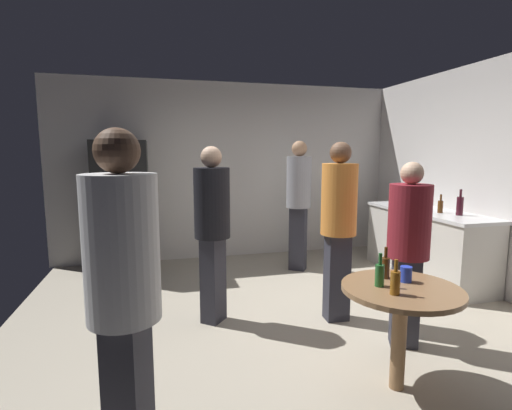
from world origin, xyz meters
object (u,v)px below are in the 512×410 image
object	(u,v)px
beer_bottle_amber	(395,282)
plastic_cup_blue	(406,274)
beer_bottle_on_counter	(440,206)
wine_bottle_on_counter	(460,205)
kettle	(407,201)
foreground_table	(401,302)
person_in_black_shirt	(212,221)
beer_bottle_green	(380,274)
person_in_gray_shirt	(299,195)
refrigerator	(123,207)
beer_bottle_brown	(385,267)
person_in_maroon_shirt	(408,241)
person_in_white_shirt	(124,285)
person_in_orange_shirt	(339,218)

from	to	relation	value
beer_bottle_amber	plastic_cup_blue	world-z (taller)	beer_bottle_amber
beer_bottle_on_counter	wine_bottle_on_counter	bearing A→B (deg)	-68.02
kettle	foreground_table	bearing A→B (deg)	-126.34
person_in_black_shirt	plastic_cup_blue	bearing A→B (deg)	-8.17
beer_bottle_on_counter	person_in_black_shirt	size ratio (longest dim) A/B	0.14
beer_bottle_green	person_in_black_shirt	world-z (taller)	person_in_black_shirt
person_in_gray_shirt	beer_bottle_green	bearing A→B (deg)	26.71
beer_bottle_on_counter	kettle	bearing A→B (deg)	92.36
refrigerator	beer_bottle_on_counter	distance (m)	4.14
beer_bottle_amber	beer_bottle_brown	xyz separation A→B (m)	(0.12, 0.30, 0.00)
person_in_maroon_shirt	person_in_black_shirt	bearing A→B (deg)	-93.31
wine_bottle_on_counter	person_in_white_shirt	bearing A→B (deg)	-152.20
beer_bottle_brown	person_in_gray_shirt	distance (m)	2.58
beer_bottle_brown	plastic_cup_blue	distance (m)	0.15
refrigerator	kettle	size ratio (longest dim) A/B	7.38
beer_bottle_brown	person_in_gray_shirt	size ratio (longest dim) A/B	0.13
kettle	person_in_white_shirt	bearing A→B (deg)	-141.94
foreground_table	plastic_cup_blue	size ratio (longest dim) A/B	7.27
refrigerator	beer_bottle_brown	size ratio (longest dim) A/B	7.83
foreground_table	beer_bottle_brown	world-z (taller)	beer_bottle_brown
wine_bottle_on_counter	person_in_black_shirt	world-z (taller)	person_in_black_shirt
beer_bottle_green	person_in_gray_shirt	bearing A→B (deg)	80.79
plastic_cup_blue	beer_bottle_green	bearing A→B (deg)	-171.91
person_in_gray_shirt	person_in_white_shirt	xyz separation A→B (m)	(-2.05, -3.10, -0.03)
beer_bottle_amber	person_in_orange_shirt	xyz separation A→B (m)	(0.22, 1.24, 0.20)
refrigerator	person_in_orange_shirt	bearing A→B (deg)	-45.35
wine_bottle_on_counter	person_in_maroon_shirt	xyz separation A→B (m)	(-1.46, -1.04, -0.11)
foreground_table	beer_bottle_green	xyz separation A→B (m)	(-0.14, 0.05, 0.19)
kettle	beer_bottle_amber	size ratio (longest dim) A/B	1.06
beer_bottle_green	person_in_gray_shirt	distance (m)	2.74
person_in_maroon_shirt	beer_bottle_brown	bearing A→B (deg)	-25.76
beer_bottle_amber	person_in_orange_shirt	bearing A→B (deg)	79.99
refrigerator	plastic_cup_blue	distance (m)	3.87
plastic_cup_blue	person_in_orange_shirt	distance (m)	1.07
plastic_cup_blue	person_in_maroon_shirt	size ratio (longest dim) A/B	0.07
person_in_orange_shirt	person_in_maroon_shirt	distance (m)	0.70
plastic_cup_blue	person_in_gray_shirt	world-z (taller)	person_in_gray_shirt
refrigerator	wine_bottle_on_counter	size ratio (longest dim) A/B	5.81
foreground_table	person_in_gray_shirt	world-z (taller)	person_in_gray_shirt
beer_bottle_amber	kettle	bearing A→B (deg)	52.95
beer_bottle_on_counter	beer_bottle_brown	world-z (taller)	beer_bottle_on_counter
kettle	wine_bottle_on_counter	size ratio (longest dim) A/B	0.79
beer_bottle_brown	wine_bottle_on_counter	bearing A→B (deg)	36.01
plastic_cup_blue	wine_bottle_on_counter	bearing A→B (deg)	39.58
wine_bottle_on_counter	person_in_orange_shirt	bearing A→B (deg)	-166.40
refrigerator	person_in_orange_shirt	xyz separation A→B (m)	(2.15, -2.17, 0.12)
wine_bottle_on_counter	person_in_gray_shirt	bearing A→B (deg)	143.10
foreground_table	person_in_white_shirt	world-z (taller)	person_in_white_shirt
beer_bottle_on_counter	beer_bottle_green	xyz separation A→B (m)	(-1.93, -1.73, -0.17)
beer_bottle_brown	kettle	bearing A→B (deg)	51.28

